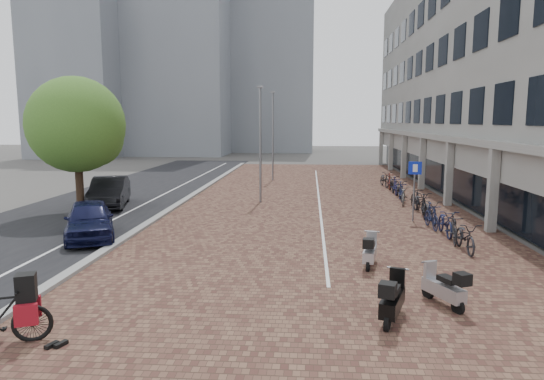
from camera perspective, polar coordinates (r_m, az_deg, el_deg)
The scene contains 19 objects.
ground at distance 15.88m, azimuth -1.72°, elevation -7.74°, with size 140.00×140.00×0.00m, color #474442.
plaza_brick at distance 27.53m, azimuth 5.14°, elevation -0.93°, with size 14.50×42.00×0.04m, color brown.
street_asphalt at distance 29.52m, azimuth -16.74°, elevation -0.64°, with size 8.00×50.00×0.03m, color black.
curb at distance 28.34m, azimuth -9.37°, elevation -0.62°, with size 0.35×42.00×0.14m, color gray.
lane_line at distance 28.86m, azimuth -13.03°, elevation -0.66°, with size 0.12×44.00×0.00m, color white.
parking_line at distance 27.53m, azimuth 5.56°, elevation -0.88°, with size 0.10×30.00×0.00m, color white.
office_building at distance 33.41m, azimuth 25.08°, elevation 14.47°, with size 8.40×40.00×15.00m.
bg_towers at distance 66.78m, azimuth -9.81°, elevation 16.35°, with size 33.00×23.00×32.00m.
car_navy at distance 19.19m, azimuth -20.82°, elevation -3.31°, with size 1.68×4.17×1.42m, color black.
car_dark at distance 25.90m, azimuth -18.71°, elevation -0.22°, with size 1.62×4.63×1.53m, color black.
shoes at distance 10.62m, azimuth -24.25°, elevation -16.51°, with size 0.38×0.31×0.09m, color black, non-canonical shape.
scooter_front at distance 14.83m, azimuth 11.53°, elevation -7.04°, with size 0.46×1.47×1.01m, color #B5B5BA, non-canonical shape.
scooter_mid at distance 11.04m, azimuth 14.09°, elevation -12.29°, with size 0.49×1.58×1.08m, color black, non-canonical shape.
scooter_back at distance 12.24m, azimuth 19.66°, elevation -10.69°, with size 0.45×1.45×1.00m, color #A0A0A4, non-canonical shape.
parking_sign at distance 21.55m, azimuth 16.52°, elevation 1.01°, with size 0.55×0.12×2.64m.
lamp_near at distance 25.52m, azimuth -1.39°, elevation 5.28°, with size 0.12×0.12×6.12m, color slate.
lamp_far at distance 35.10m, azimuth 0.09°, elevation 6.31°, with size 0.12×0.12×6.40m, color slate.
street_tree at distance 24.04m, azimuth -21.82°, elevation 6.89°, with size 4.39×4.39×6.38m.
bike_row at distance 25.06m, azimuth 16.25°, elevation -0.95°, with size 1.30×18.11×1.05m.
Camera 1 is at (1.67, -15.18, 4.36)m, focal length 31.78 mm.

